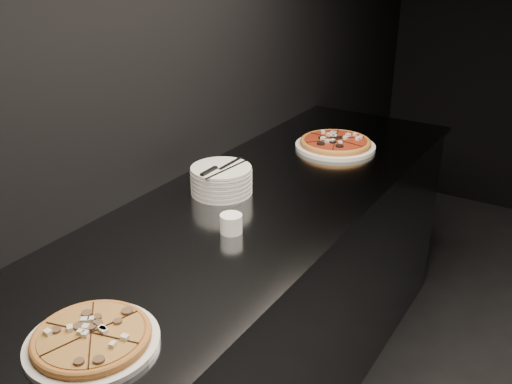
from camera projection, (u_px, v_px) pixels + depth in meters
The scene contains 7 objects.
wall_left at pixel (168, 53), 2.02m from camera, with size 0.02×5.00×2.80m, color black.
counter at pixel (256, 306), 2.22m from camera, with size 0.74×2.44×0.92m.
pizza_mushroom at pixel (92, 339), 1.30m from camera, with size 0.33×0.33×0.04m.
pizza_tomato at pixel (335, 143), 2.52m from camera, with size 0.36×0.36×0.04m.
plate_stack at pixel (221, 180), 2.07m from camera, with size 0.22×0.22×0.10m.
cutlery at pixel (220, 168), 2.03m from camera, with size 0.09×0.23×0.01m.
ramekin at pixel (231, 223), 1.80m from camera, with size 0.07×0.07×0.06m.
Camera 1 is at (-1.15, -1.57, 1.78)m, focal length 40.00 mm.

